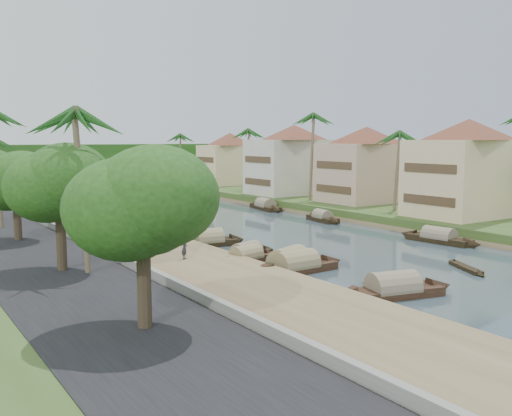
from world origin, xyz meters
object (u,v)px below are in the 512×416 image
person_near (184,248)px  sampan_0 (393,290)px  building_near (467,167)px  sampan_1 (289,264)px  bridge (79,178)px

person_near → sampan_0: bearing=-108.3°
building_near → sampan_0: (-27.05, -14.83, -5.97)m
sampan_0 → sampan_1: bearing=108.9°
building_near → sampan_0: size_ratio=1.71×
person_near → bridge: bearing=32.1°
person_near → building_near: bearing=-43.8°
building_near → sampan_1: bearing=-168.2°
bridge → person_near: 77.17m
sampan_0 → sampan_1: sampan_1 is taller
bridge → person_near: size_ratio=17.05×
sampan_0 → person_near: (-7.07, 13.16, 1.20)m
sampan_0 → person_near: person_near is taller
sampan_1 → person_near: size_ratio=5.17×
bridge → sampan_0: bridge is taller
building_near → sampan_1: 29.16m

